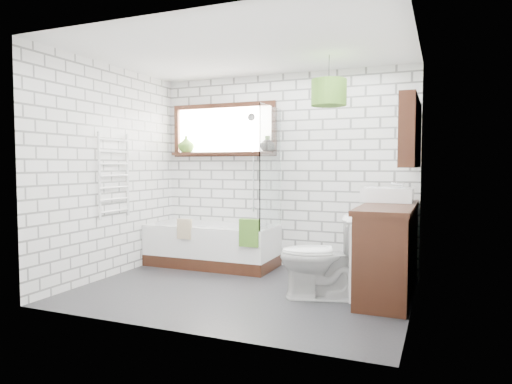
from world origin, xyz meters
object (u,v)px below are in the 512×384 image
at_px(bathtub, 212,245).
at_px(toilet, 322,256).
at_px(pendant, 329,93).
at_px(vanity, 389,249).
at_px(basin, 388,195).

height_order(bathtub, toilet, toilet).
distance_m(bathtub, pendant, 2.49).
bearing_deg(pendant, bathtub, 166.14).
bearing_deg(bathtub, pendant, -13.86).
height_order(vanity, pendant, pendant).
height_order(bathtub, pendant, pendant).
bearing_deg(basin, vanity, -80.54).
relative_size(bathtub, toilet, 2.00).
relative_size(basin, pendant, 1.40).
bearing_deg(toilet, pendant, 171.31).
xyz_separation_m(vanity, pendant, (-0.66, 0.05, 1.64)).
distance_m(vanity, toilet, 0.75).
xyz_separation_m(bathtub, pendant, (1.64, -0.40, 1.83)).
relative_size(vanity, toilet, 1.92).
bearing_deg(bathtub, basin, -2.32).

